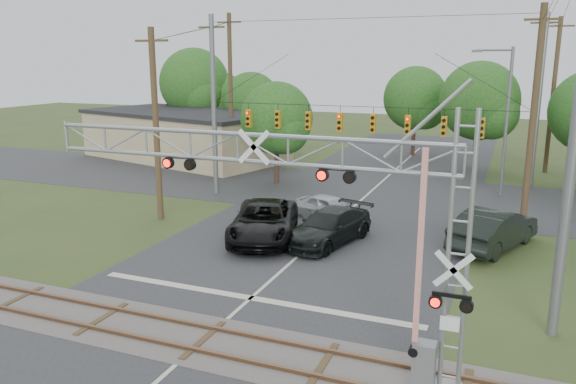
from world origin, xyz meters
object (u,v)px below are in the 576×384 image
at_px(sedan_silver, 330,208).
at_px(pickup_black, 264,221).
at_px(streetlight, 504,115).
at_px(car_dark, 329,227).
at_px(commercial_building, 185,135).
at_px(crossing_gantry, 317,211).
at_px(traffic_signal_span, 371,115).

bearing_deg(sedan_silver, pickup_black, 176.55).
xyz_separation_m(pickup_black, sedan_silver, (2.03, 4.43, -0.21)).
bearing_deg(streetlight, car_dark, -118.56).
bearing_deg(sedan_silver, car_dark, -142.08).
xyz_separation_m(sedan_silver, commercial_building, (-18.31, 14.36, 1.43)).
relative_size(car_dark, commercial_building, 0.28).
distance_m(crossing_gantry, traffic_signal_span, 18.63).
xyz_separation_m(crossing_gantry, commercial_building, (-22.68, 29.43, -2.65)).
bearing_deg(streetlight, pickup_black, -126.93).
bearing_deg(car_dark, commercial_building, 151.53).
height_order(pickup_black, streetlight, streetlight).
height_order(crossing_gantry, car_dark, crossing_gantry).
bearing_deg(pickup_black, sedan_silver, 48.35).
xyz_separation_m(pickup_black, streetlight, (10.49, 13.96, 4.41)).
xyz_separation_m(crossing_gantry, streetlight, (4.08, 24.59, 0.53)).
xyz_separation_m(pickup_black, commercial_building, (-16.28, 18.79, 1.22)).
height_order(traffic_signal_span, sedan_silver, traffic_signal_span).
bearing_deg(commercial_building, traffic_signal_span, -14.00).
relative_size(pickup_black, sedan_silver, 1.59).
relative_size(crossing_gantry, car_dark, 2.26).
bearing_deg(car_dark, streetlight, 76.09).
xyz_separation_m(traffic_signal_span, pickup_black, (-3.38, -7.73, -4.69)).
relative_size(crossing_gantry, sedan_silver, 3.06).
height_order(car_dark, sedan_silver, car_dark).
xyz_separation_m(traffic_signal_span, car_dark, (-0.18, -7.17, -4.79)).
bearing_deg(traffic_signal_span, sedan_silver, -112.27).
xyz_separation_m(car_dark, commercial_building, (-19.48, 18.24, 1.32)).
distance_m(crossing_gantry, pickup_black, 13.00).
distance_m(pickup_black, car_dark, 3.25).
xyz_separation_m(pickup_black, car_dark, (3.20, 0.56, -0.10)).
height_order(car_dark, streetlight, streetlight).
bearing_deg(crossing_gantry, sedan_silver, 106.20).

